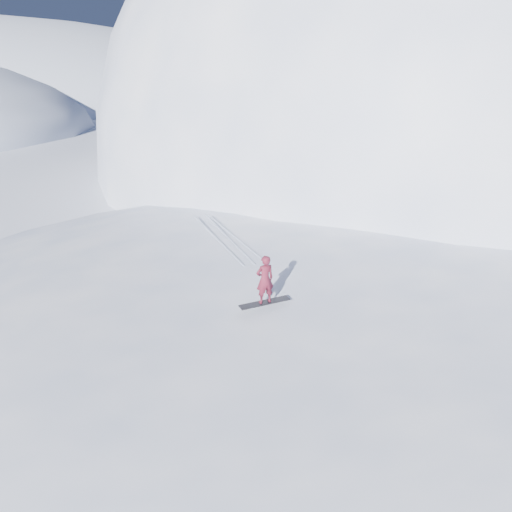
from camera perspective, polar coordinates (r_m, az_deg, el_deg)
The scene contains 8 objects.
ground at distance 16.05m, azimuth 5.86°, elevation -11.05°, with size 400.00×400.00×0.00m, color white.
near_ridge at distance 18.75m, azimuth 5.55°, elevation -5.59°, with size 36.00×28.00×4.80m, color white.
summit_peak at distance 47.70m, azimuth 20.23°, elevation 11.01°, with size 60.00×56.00×56.00m, color white.
peak_shoulder at distance 36.73m, azimuth 9.73°, elevation 8.76°, with size 28.00×24.00×18.00m, color white.
wind_bumps at distance 17.59m, azimuth 1.73°, elevation -7.59°, with size 16.00×14.40×1.00m.
snowboard at distance 13.58m, azimuth 1.09°, elevation -5.83°, with size 1.57×0.29×0.03m, color black.
snowboarder at distance 13.23m, azimuth 1.11°, elevation -2.95°, with size 0.55×0.36×1.50m, color maroon.
board_tracks at distance 18.63m, azimuth -3.82°, elevation 2.49°, with size 1.83×5.96×0.04m.
Camera 1 is at (-4.94, -12.32, 9.03)m, focal length 32.00 mm.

